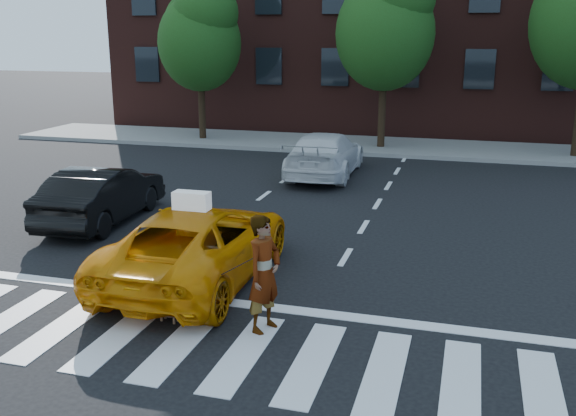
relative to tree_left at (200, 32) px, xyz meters
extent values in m
plane|color=black|center=(6.97, -17.00, -4.44)|extent=(120.00, 120.00, 0.00)
cube|color=silver|center=(6.97, -17.00, -4.43)|extent=(13.00, 2.40, 0.01)
cube|color=silver|center=(6.97, -15.40, -4.43)|extent=(12.00, 0.30, 0.01)
cube|color=slate|center=(6.97, 0.50, -4.37)|extent=(30.00, 4.00, 0.15)
cylinder|color=black|center=(-0.03, 0.00, -2.82)|extent=(0.28, 0.28, 3.25)
ellipsoid|color=#1B3D10|center=(-0.03, 0.00, -0.41)|extent=(3.38, 3.38, 3.89)
sphere|color=#1B3D10|center=(0.37, -0.20, 0.76)|extent=(2.60, 2.60, 2.60)
sphere|color=#1B3D10|center=(-0.38, 0.25, 0.43)|extent=(2.34, 2.34, 2.34)
cylinder|color=black|center=(7.47, 0.00, -2.67)|extent=(0.28, 0.28, 3.55)
ellipsoid|color=#1B3D10|center=(7.47, 0.00, -0.04)|extent=(3.69, 3.69, 4.25)
sphere|color=#1B3D10|center=(7.12, 0.25, 0.88)|extent=(2.56, 2.56, 2.56)
imported|color=orange|center=(6.17, -14.50, -3.75)|extent=(2.35, 5.01, 1.39)
imported|color=black|center=(2.45, -11.70, -3.76)|extent=(1.69, 4.22, 1.36)
imported|color=silver|center=(6.41, -5.12, -3.74)|extent=(2.09, 4.86, 1.39)
imported|color=#999999|center=(8.01, -16.19, -3.52)|extent=(0.63, 0.77, 1.83)
ellipsoid|color=olive|center=(6.47, -16.33, -4.26)|extent=(0.45, 0.29, 0.23)
sphere|color=olive|center=(6.27, -16.29, -4.20)|extent=(0.20, 0.20, 0.17)
sphere|color=olive|center=(6.20, -16.28, -4.23)|extent=(0.09, 0.09, 0.08)
cylinder|color=olive|center=(6.67, -16.36, -4.20)|extent=(0.13, 0.06, 0.10)
sphere|color=olive|center=(6.28, -16.24, -4.15)|extent=(0.07, 0.07, 0.06)
sphere|color=olive|center=(6.26, -16.35, -4.15)|extent=(0.07, 0.07, 0.06)
cylinder|color=olive|center=(6.34, -16.36, -4.38)|extent=(0.05, 0.05, 0.11)
cylinder|color=olive|center=(6.36, -16.26, -4.38)|extent=(0.05, 0.05, 0.11)
cylinder|color=olive|center=(6.58, -16.40, -4.38)|extent=(0.05, 0.05, 0.11)
cylinder|color=olive|center=(6.60, -16.30, -4.38)|extent=(0.05, 0.05, 0.11)
cube|color=white|center=(6.17, -14.70, -2.89)|extent=(0.65, 0.29, 0.32)
camera|label=1|loc=(10.87, -24.78, -0.03)|focal=40.00mm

